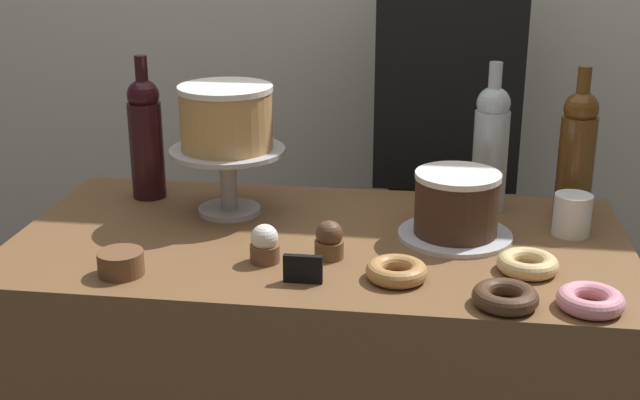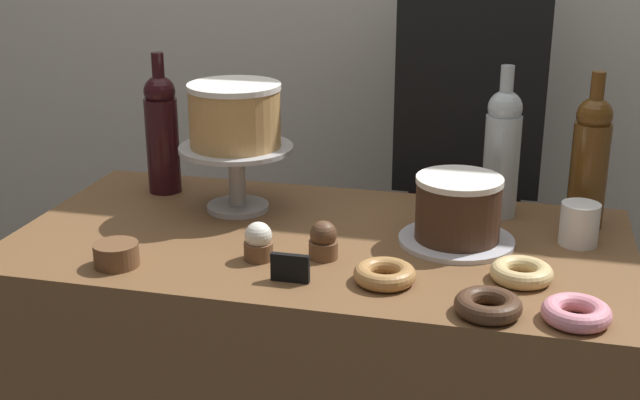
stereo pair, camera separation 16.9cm
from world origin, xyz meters
name	(u,v)px [view 1 (the left image)]	position (x,y,z in m)	size (l,w,h in m)	color
cake_stand_pedestal	(228,169)	(-0.22, 0.12, 1.00)	(0.25, 0.25, 0.15)	#B2B2B7
white_layer_cake	(226,117)	(-0.22, 0.12, 1.11)	(0.20, 0.20, 0.14)	tan
silver_serving_platter	(455,235)	(0.27, 0.04, 0.90)	(0.23, 0.23, 0.01)	silver
chocolate_round_cake	(457,203)	(0.27, 0.04, 0.97)	(0.17, 0.17, 0.13)	#3D2619
wine_bottle_clear	(491,146)	(0.34, 0.22, 1.04)	(0.08, 0.08, 0.33)	#B2BCC1
wine_bottle_amber	(577,152)	(0.52, 0.20, 1.04)	(0.08, 0.08, 0.33)	#5B3814
wine_bottle_dark_red	(146,136)	(-0.42, 0.20, 1.04)	(0.08, 0.08, 0.33)	black
cupcake_chocolate	(329,241)	(0.03, -0.10, 0.93)	(0.06, 0.06, 0.07)	brown
cupcake_vanilla	(265,244)	(-0.09, -0.14, 0.93)	(0.06, 0.06, 0.07)	brown
donut_chocolate	(505,297)	(0.35, -0.26, 0.91)	(0.11, 0.11, 0.03)	#472D1E
donut_glazed	(528,264)	(0.40, -0.12, 0.91)	(0.11, 0.11, 0.03)	#E0C17F
donut_maple	(397,271)	(0.16, -0.18, 0.91)	(0.11, 0.11, 0.03)	#B27F47
donut_pink	(590,300)	(0.49, -0.26, 0.91)	(0.11, 0.11, 0.03)	pink
cookie_stack	(121,263)	(-0.33, -0.23, 0.92)	(0.08, 0.08, 0.04)	brown
price_sign_chalkboard	(301,269)	(0.00, -0.22, 0.92)	(0.07, 0.01, 0.05)	black
coffee_cup_ceramic	(572,215)	(0.50, 0.09, 0.94)	(0.08, 0.08, 0.08)	white
barista_figure	(443,182)	(0.25, 0.58, 0.84)	(0.36, 0.22, 1.60)	black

